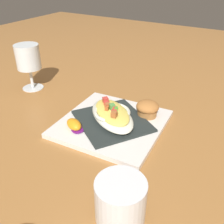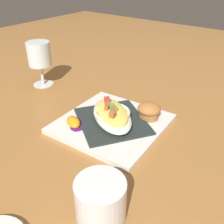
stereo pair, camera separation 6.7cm
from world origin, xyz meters
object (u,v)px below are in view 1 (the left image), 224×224
at_px(orange_garnish, 75,125).
at_px(stemmed_glass, 28,59).
at_px(gratin_dish, 112,114).
at_px(square_plate, 112,124).
at_px(muffin, 147,108).
at_px(coffee_mug, 120,202).

relative_size(orange_garnish, stemmed_glass, 0.46).
relative_size(gratin_dish, orange_garnish, 2.84).
bearing_deg(orange_garnish, gratin_dish, -40.48).
height_order(square_plate, orange_garnish, orange_garnish).
xyz_separation_m(muffin, stemmed_glass, (-0.02, 0.43, 0.07)).
bearing_deg(coffee_mug, stemmed_glass, 60.03).
distance_m(square_plate, gratin_dish, 0.03).
distance_m(gratin_dish, muffin, 0.10).
height_order(gratin_dish, muffin, gratin_dish).
xyz_separation_m(coffee_mug, stemmed_glass, (0.30, 0.52, 0.07)).
xyz_separation_m(square_plate, orange_garnish, (-0.08, 0.07, 0.02)).
height_order(gratin_dish, orange_garnish, gratin_dish).
height_order(square_plate, coffee_mug, coffee_mug).
xyz_separation_m(gratin_dish, orange_garnish, (-0.08, 0.07, -0.01)).
bearing_deg(gratin_dish, coffee_mug, -146.38).
bearing_deg(stemmed_glass, square_plate, -99.71).
distance_m(muffin, coffee_mug, 0.33).
bearing_deg(orange_garnish, coffee_mug, -125.75).
relative_size(muffin, stemmed_glass, 0.41).
bearing_deg(orange_garnish, stemmed_glass, 64.89).
bearing_deg(stemmed_glass, muffin, -87.95).
relative_size(gratin_dish, stemmed_glass, 1.29).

